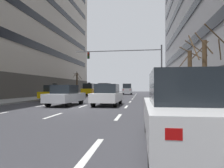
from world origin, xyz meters
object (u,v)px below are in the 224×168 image
object	(u,v)px
car_parked_0	(188,110)
car_driving_0	(105,90)
car_driving_1	(66,95)
car_driving_3	(127,89)
car_driving_2	(110,90)
traffic_signal_0	(134,61)
street_tree_0	(205,71)
taxi_driving_5	(89,90)
street_tree_2	(190,76)
street_tree_1	(77,83)
car_driving_4	(108,95)
taxi_driving_6	(55,93)

from	to	relation	value
car_parked_0	car_driving_0	bearing A→B (deg)	104.56
car_driving_1	car_driving_3	distance (m)	25.58
car_driving_2	traffic_signal_0	size ratio (longest dim) A/B	0.40
car_driving_3	traffic_signal_0	bearing A→B (deg)	-82.84
street_tree_0	car_driving_1	bearing A→B (deg)	167.25
taxi_driving_5	traffic_signal_0	bearing A→B (deg)	-45.00
car_driving_2	taxi_driving_5	world-z (taller)	taxi_driving_5
street_tree_0	street_tree_2	bearing A→B (deg)	90.04
car_driving_3	street_tree_2	world-z (taller)	street_tree_2
car_driving_3	street_tree_2	bearing A→B (deg)	-74.77
car_driving_3	street_tree_1	world-z (taller)	street_tree_1
car_parked_0	street_tree_2	distance (m)	11.61
car_driving_4	taxi_driving_5	world-z (taller)	taxi_driving_5
car_driving_4	car_parked_0	size ratio (longest dim) A/B	0.95
street_tree_0	street_tree_2	size ratio (longest dim) A/B	1.01
car_driving_1	taxi_driving_5	distance (m)	19.07
street_tree_0	car_driving_2	bearing A→B (deg)	111.20
car_parked_0	street_tree_2	size ratio (longest dim) A/B	0.99
street_tree_1	street_tree_2	world-z (taller)	street_tree_2
traffic_signal_0	street_tree_1	world-z (taller)	traffic_signal_0
street_tree_0	street_tree_1	size ratio (longest dim) A/B	1.09
car_driving_2	street_tree_0	bearing A→B (deg)	-68.80
car_driving_0	car_driving_1	xyz separation A→B (m)	(0.08, -16.75, -0.25)
car_driving_3	car_parked_0	distance (m)	35.36
car_driving_0	car_driving_3	distance (m)	9.16
car_driving_1	street_tree_0	size ratio (longest dim) A/B	0.91
car_driving_2	street_tree_2	size ratio (longest dim) A/B	0.96
taxi_driving_5	street_tree_2	distance (m)	21.48
car_driving_0	car_driving_3	bearing A→B (deg)	70.83
car_driving_0	car_driving_2	world-z (taller)	car_driving_0
car_driving_0	street_tree_2	distance (m)	18.04
car_driving_3	car_driving_1	bearing A→B (deg)	-96.59
taxi_driving_6	traffic_signal_0	size ratio (longest dim) A/B	0.39
taxi_driving_6	street_tree_1	size ratio (longest dim) A/B	1.01
car_parked_0	taxi_driving_5	bearing A→B (deg)	109.31
taxi_driving_5	car_driving_2	bearing A→B (deg)	54.24
car_driving_1	traffic_signal_0	bearing A→B (deg)	66.28
car_driving_4	car_driving_1	bearing A→B (deg)	-170.10
street_tree_0	street_tree_2	distance (m)	3.62
car_driving_2	taxi_driving_6	distance (m)	17.69
car_driving_0	taxi_driving_6	xyz separation A→B (m)	(-3.20, -11.30, -0.22)
car_driving_1	car_driving_2	xyz separation A→B (m)	(-0.25, 22.88, 0.05)
car_driving_0	taxi_driving_6	size ratio (longest dim) A/B	0.99
car_driving_4	car_parked_0	xyz separation A→B (m)	(3.63, -10.29, 0.05)
taxi_driving_6	street_tree_2	xyz separation A→B (m)	(12.72, -3.97, 1.49)
street_tree_1	car_parked_0	bearing A→B (deg)	-67.43
car_driving_1	taxi_driving_6	size ratio (longest dim) A/B	0.98
traffic_signal_0	taxi_driving_6	bearing A→B (deg)	-146.15
car_driving_4	street_tree_0	bearing A→B (deg)	-23.20
car_driving_4	taxi_driving_5	size ratio (longest dim) A/B	1.02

